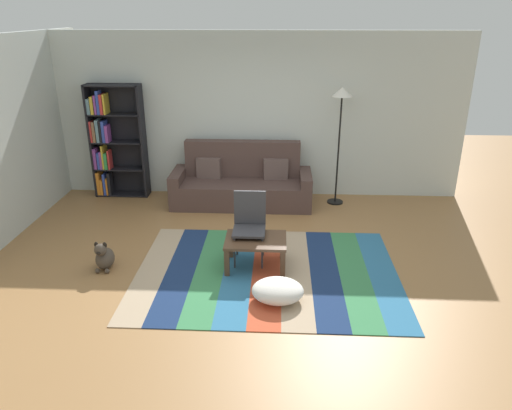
{
  "coord_description": "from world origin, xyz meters",
  "views": [
    {
      "loc": [
        0.35,
        -5.38,
        2.97
      ],
      "look_at": [
        0.07,
        0.33,
        0.65
      ],
      "focal_mm": 33.61,
      "sensor_mm": 36.0,
      "label": 1
    }
  ],
  "objects_px": {
    "bookshelf": "(111,142)",
    "folding_chair": "(249,221)",
    "couch": "(242,184)",
    "pouf": "(278,291)",
    "dog": "(104,257)",
    "standing_lamp": "(341,108)",
    "tv_remote": "(257,237)",
    "coffee_table": "(256,244)"
  },
  "relations": [
    {
      "from": "tv_remote",
      "to": "folding_chair",
      "type": "height_order",
      "value": "folding_chair"
    },
    {
      "from": "coffee_table",
      "to": "dog",
      "type": "relative_size",
      "value": 1.88
    },
    {
      "from": "bookshelf",
      "to": "folding_chair",
      "type": "height_order",
      "value": "bookshelf"
    },
    {
      "from": "couch",
      "to": "pouf",
      "type": "relative_size",
      "value": 3.95
    },
    {
      "from": "couch",
      "to": "bookshelf",
      "type": "distance_m",
      "value": 2.3
    },
    {
      "from": "pouf",
      "to": "dog",
      "type": "bearing_deg",
      "value": 164.15
    },
    {
      "from": "dog",
      "to": "standing_lamp",
      "type": "bearing_deg",
      "value": 37.57
    },
    {
      "from": "bookshelf",
      "to": "folding_chair",
      "type": "distance_m",
      "value": 3.34
    },
    {
      "from": "coffee_table",
      "to": "standing_lamp",
      "type": "relative_size",
      "value": 0.39
    },
    {
      "from": "dog",
      "to": "folding_chair",
      "type": "distance_m",
      "value": 1.85
    },
    {
      "from": "couch",
      "to": "pouf",
      "type": "height_order",
      "value": "couch"
    },
    {
      "from": "bookshelf",
      "to": "standing_lamp",
      "type": "distance_m",
      "value": 3.82
    },
    {
      "from": "coffee_table",
      "to": "tv_remote",
      "type": "relative_size",
      "value": 4.99
    },
    {
      "from": "coffee_table",
      "to": "tv_remote",
      "type": "bearing_deg",
      "value": 64.33
    },
    {
      "from": "tv_remote",
      "to": "folding_chair",
      "type": "bearing_deg",
      "value": 102.96
    },
    {
      "from": "coffee_table",
      "to": "pouf",
      "type": "distance_m",
      "value": 0.82
    },
    {
      "from": "pouf",
      "to": "coffee_table",
      "type": "bearing_deg",
      "value": 110.53
    },
    {
      "from": "couch",
      "to": "pouf",
      "type": "bearing_deg",
      "value": -77.98
    },
    {
      "from": "standing_lamp",
      "to": "tv_remote",
      "type": "bearing_deg",
      "value": -118.64
    },
    {
      "from": "pouf",
      "to": "tv_remote",
      "type": "bearing_deg",
      "value": 108.2
    },
    {
      "from": "bookshelf",
      "to": "couch",
      "type": "bearing_deg",
      "value": -7.34
    },
    {
      "from": "couch",
      "to": "pouf",
      "type": "xyz_separation_m",
      "value": [
        0.62,
        -2.89,
        -0.21
      ]
    },
    {
      "from": "couch",
      "to": "standing_lamp",
      "type": "relative_size",
      "value": 1.19
    },
    {
      "from": "pouf",
      "to": "folding_chair",
      "type": "xyz_separation_m",
      "value": [
        -0.37,
        0.95,
        0.41
      ]
    },
    {
      "from": "couch",
      "to": "dog",
      "type": "relative_size",
      "value": 5.69
    },
    {
      "from": "standing_lamp",
      "to": "dog",
      "type": "bearing_deg",
      "value": -142.43
    },
    {
      "from": "tv_remote",
      "to": "standing_lamp",
      "type": "bearing_deg",
      "value": 41.03
    },
    {
      "from": "bookshelf",
      "to": "coffee_table",
      "type": "distance_m",
      "value": 3.57
    },
    {
      "from": "tv_remote",
      "to": "dog",
      "type": "bearing_deg",
      "value": 165.09
    },
    {
      "from": "couch",
      "to": "standing_lamp",
      "type": "distance_m",
      "value": 1.99
    },
    {
      "from": "bookshelf",
      "to": "tv_remote",
      "type": "xyz_separation_m",
      "value": [
        2.56,
        -2.39,
        -0.54
      ]
    },
    {
      "from": "couch",
      "to": "bookshelf",
      "type": "xyz_separation_m",
      "value": [
        -2.21,
        0.28,
        0.6
      ]
    },
    {
      "from": "dog",
      "to": "bookshelf",
      "type": "bearing_deg",
      "value": 104.87
    },
    {
      "from": "coffee_table",
      "to": "dog",
      "type": "height_order",
      "value": "dog"
    },
    {
      "from": "bookshelf",
      "to": "folding_chair",
      "type": "relative_size",
      "value": 2.1
    },
    {
      "from": "couch",
      "to": "tv_remote",
      "type": "relative_size",
      "value": 15.07
    },
    {
      "from": "couch",
      "to": "folding_chair",
      "type": "bearing_deg",
      "value": -82.71
    },
    {
      "from": "dog",
      "to": "tv_remote",
      "type": "relative_size",
      "value": 2.65
    },
    {
      "from": "coffee_table",
      "to": "pouf",
      "type": "bearing_deg",
      "value": -69.47
    },
    {
      "from": "couch",
      "to": "coffee_table",
      "type": "height_order",
      "value": "couch"
    },
    {
      "from": "bookshelf",
      "to": "folding_chair",
      "type": "xyz_separation_m",
      "value": [
        2.46,
        -2.22,
        -0.4
      ]
    },
    {
      "from": "tv_remote",
      "to": "folding_chair",
      "type": "distance_m",
      "value": 0.24
    }
  ]
}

